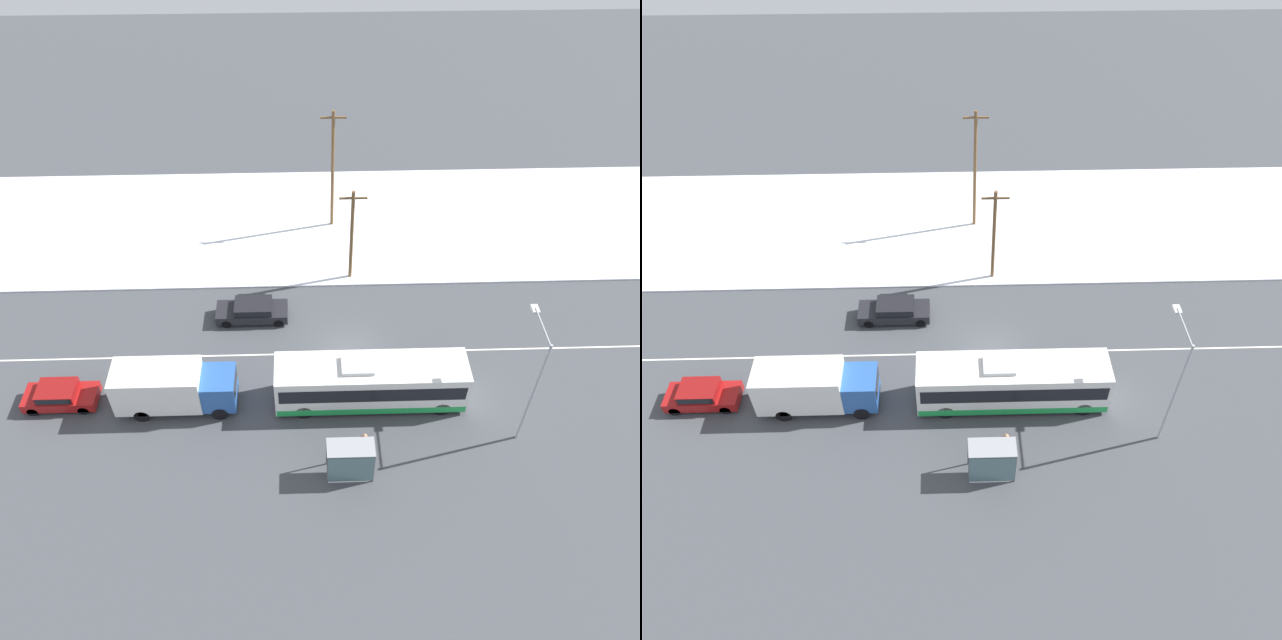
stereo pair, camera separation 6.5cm
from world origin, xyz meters
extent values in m
plane|color=#424449|center=(0.00, 0.00, 0.00)|extent=(120.00, 120.00, 0.00)
cube|color=silver|center=(0.00, 13.64, 0.06)|extent=(80.00, 14.69, 0.12)
cube|color=silver|center=(0.00, 0.00, 0.00)|extent=(60.00, 0.12, 0.00)
cube|color=white|center=(1.02, -3.71, 1.62)|extent=(10.87, 2.55, 2.69)
cube|color=black|center=(1.02, -3.71, 1.94)|extent=(10.44, 2.57, 1.02)
cube|color=green|center=(1.02, -3.71, 0.52)|extent=(10.76, 2.57, 0.48)
cube|color=#B2B2B2|center=(0.21, -3.71, 3.08)|extent=(1.80, 1.40, 0.24)
cylinder|color=black|center=(5.06, -4.85, 0.50)|extent=(1.00, 0.28, 1.00)
cylinder|color=black|center=(5.06, -2.58, 0.50)|extent=(1.00, 0.28, 1.00)
cylinder|color=black|center=(-2.81, -4.85, 0.50)|extent=(1.00, 0.28, 1.00)
cylinder|color=black|center=(-2.81, -2.58, 0.50)|extent=(1.00, 0.28, 1.00)
cube|color=silver|center=(-11.00, -3.77, 1.77)|extent=(4.92, 2.30, 2.55)
cube|color=#2856A3|center=(-7.59, -3.77, 1.49)|extent=(1.90, 2.19, 1.99)
cube|color=black|center=(-6.66, -3.77, 1.89)|extent=(0.06, 1.96, 0.88)
cylinder|color=black|center=(-7.59, -4.79, 0.45)|extent=(0.90, 0.26, 0.90)
cylinder|color=black|center=(-7.59, -2.75, 0.45)|extent=(0.90, 0.26, 0.90)
cylinder|color=black|center=(-11.98, -4.79, 0.45)|extent=(0.90, 0.26, 0.90)
cylinder|color=black|center=(-11.98, -2.75, 0.45)|extent=(0.90, 0.26, 0.90)
cube|color=black|center=(-6.13, 3.29, 0.55)|extent=(4.68, 1.80, 0.65)
cube|color=black|center=(-6.01, 3.29, 1.11)|extent=(2.43, 1.66, 0.48)
cube|color=black|center=(-6.01, 3.29, 1.12)|extent=(2.24, 1.69, 0.38)
cylinder|color=black|center=(-7.77, 2.50, 0.32)|extent=(0.64, 0.22, 0.64)
cylinder|color=black|center=(-7.77, 4.08, 0.32)|extent=(0.64, 0.22, 0.64)
cylinder|color=black|center=(-4.39, 2.50, 0.32)|extent=(0.64, 0.22, 0.64)
cylinder|color=black|center=(-4.39, 4.08, 0.32)|extent=(0.64, 0.22, 0.64)
cube|color=maroon|center=(-16.84, -3.44, 0.55)|extent=(4.18, 1.80, 0.65)
cube|color=maroon|center=(-16.94, -3.44, 1.14)|extent=(2.17, 1.66, 0.53)
cube|color=black|center=(-16.94, -3.44, 1.15)|extent=(2.00, 1.69, 0.42)
cylinder|color=black|center=(-15.45, -4.23, 0.32)|extent=(0.64, 0.22, 0.64)
cylinder|color=black|center=(-15.45, -2.65, 0.32)|extent=(0.64, 0.22, 0.64)
cylinder|color=black|center=(-18.33, -4.23, 0.32)|extent=(0.64, 0.22, 0.64)
cylinder|color=black|center=(-18.33, -2.65, 0.32)|extent=(0.64, 0.22, 0.64)
cylinder|color=#23232D|center=(0.26, -7.42, 0.41)|extent=(0.13, 0.13, 0.83)
cylinder|color=#23232D|center=(0.51, -7.42, 0.41)|extent=(0.13, 0.13, 0.83)
cube|color=maroon|center=(0.39, -7.42, 1.17)|extent=(0.43, 0.23, 0.68)
sphere|color=tan|center=(0.39, -7.42, 1.65)|extent=(0.29, 0.29, 0.29)
cylinder|color=maroon|center=(0.12, -7.42, 1.13)|extent=(0.11, 0.11, 0.65)
cylinder|color=maroon|center=(0.66, -7.42, 1.13)|extent=(0.11, 0.11, 0.65)
cube|color=gray|center=(-0.45, -8.55, 2.37)|extent=(2.46, 1.20, 0.06)
cube|color=slate|center=(-0.45, -9.13, 1.20)|extent=(2.36, 0.04, 2.16)
cylinder|color=#474C51|center=(-1.64, -7.99, 1.17)|extent=(0.08, 0.08, 2.34)
cylinder|color=#474C51|center=(0.74, -7.99, 1.17)|extent=(0.08, 0.08, 2.34)
cylinder|color=#474C51|center=(-1.64, -9.11, 1.17)|extent=(0.08, 0.08, 2.34)
cylinder|color=#474C51|center=(0.74, -9.11, 1.17)|extent=(0.08, 0.08, 2.34)
cylinder|color=#9EA3A8|center=(9.01, -6.60, 3.79)|extent=(0.14, 0.14, 7.57)
cylinder|color=#9EA3A8|center=(9.01, -5.26, 7.42)|extent=(0.10, 2.67, 0.10)
cube|color=silver|center=(9.01, -3.93, 7.35)|extent=(0.36, 0.60, 0.16)
cylinder|color=brown|center=(0.60, 7.23, 3.58)|extent=(0.24, 0.24, 7.16)
cube|color=brown|center=(0.60, 7.23, 6.66)|extent=(1.80, 0.12, 0.12)
cylinder|color=brown|center=(-0.42, 13.47, 4.74)|extent=(0.24, 0.24, 9.47)
cube|color=brown|center=(-0.42, 13.47, 8.97)|extent=(1.80, 0.12, 0.12)
camera|label=1|loc=(-2.55, -26.20, 29.22)|focal=35.00mm
camera|label=2|loc=(-2.49, -26.20, 29.22)|focal=35.00mm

